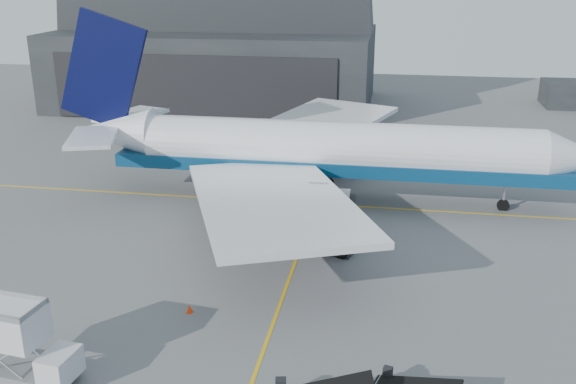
# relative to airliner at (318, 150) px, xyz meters

# --- Properties ---
(ground) EXTENTS (200.00, 200.00, 0.00)m
(ground) POSITION_rel_airliner_xyz_m (0.08, -21.31, -5.10)
(ground) COLOR #565659
(ground) RESTS_ON ground
(taxi_lines) EXTENTS (80.00, 42.12, 0.02)m
(taxi_lines) POSITION_rel_airliner_xyz_m (0.08, -8.64, -5.09)
(taxi_lines) COLOR gold
(taxi_lines) RESTS_ON ground
(hangar) EXTENTS (50.00, 28.30, 28.00)m
(hangar) POSITION_rel_airliner_xyz_m (-21.92, 43.64, 4.45)
(hangar) COLOR black
(hangar) RESTS_ON ground
(airliner) EXTENTS (51.89, 50.32, 18.21)m
(airliner) POSITION_rel_airliner_xyz_m (0.00, 0.00, 0.00)
(airliner) COLOR white
(airliner) RESTS_ON ground
(catering_truck) EXTENTS (6.63, 3.12, 4.39)m
(catering_truck) POSITION_rel_airliner_xyz_m (-12.75, -31.55, -2.87)
(catering_truck) COLOR gray
(catering_truck) RESTS_ON ground
(pushback_tug) EXTENTS (4.63, 3.44, 1.92)m
(pushback_tug) POSITION_rel_airliner_xyz_m (2.61, -11.67, -4.38)
(pushback_tug) COLOR black
(pushback_tug) RESTS_ON ground
(traffic_cone) EXTENTS (0.41, 0.41, 0.59)m
(traffic_cone) POSITION_rel_airliner_xyz_m (-5.69, -23.06, -4.82)
(traffic_cone) COLOR #F03507
(traffic_cone) RESTS_ON ground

